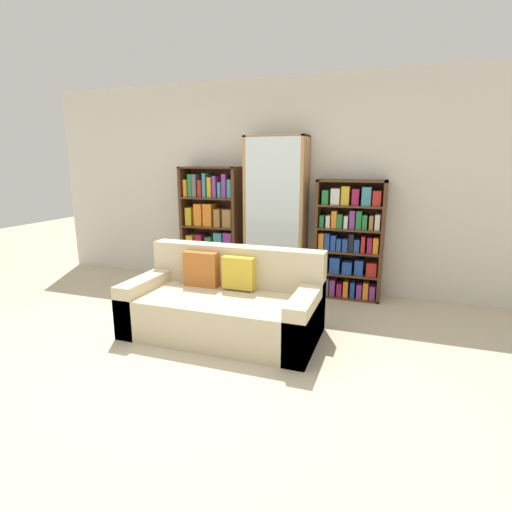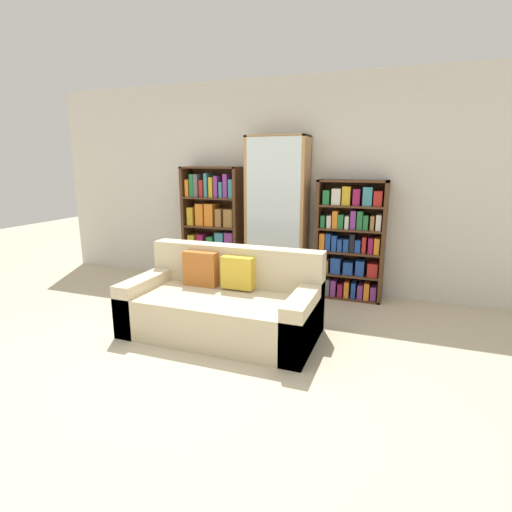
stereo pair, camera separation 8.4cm
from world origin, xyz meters
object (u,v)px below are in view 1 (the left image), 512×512
at_px(bookshelf_left, 212,228).
at_px(bookshelf_right, 349,241).
at_px(couch, 225,305).
at_px(wine_bottle, 285,297).
at_px(display_cabinet, 276,217).

height_order(bookshelf_left, bookshelf_right, bookshelf_left).
bearing_deg(couch, bookshelf_left, 119.30).
relative_size(bookshelf_left, wine_bottle, 4.20).
height_order(bookshelf_right, wine_bottle, bookshelf_right).
distance_m(display_cabinet, bookshelf_right, 0.97).
xyz_separation_m(bookshelf_left, display_cabinet, (0.92, -0.02, 0.20)).
distance_m(couch, wine_bottle, 0.90).
distance_m(couch, bookshelf_right, 1.86).
bearing_deg(couch, wine_bottle, 63.27).
relative_size(couch, display_cabinet, 0.93).
distance_m(bookshelf_left, display_cabinet, 0.95).
bearing_deg(bookshelf_left, display_cabinet, -0.95).
distance_m(couch, display_cabinet, 1.65).
bearing_deg(wine_bottle, display_cabinet, 114.93).
relative_size(couch, bookshelf_right, 1.27).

